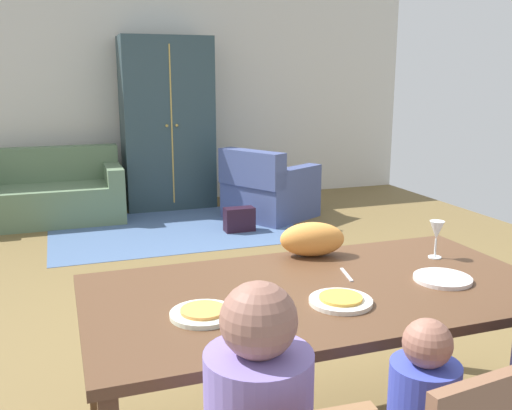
# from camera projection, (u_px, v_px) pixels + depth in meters

# --- Properties ---
(ground_plane) EXTENTS (7.11, 6.57, 0.02)m
(ground_plane) POSITION_uv_depth(u_px,v_px,m) (230.00, 285.00, 4.56)
(ground_plane) COLOR brown
(back_wall) EXTENTS (7.11, 0.10, 2.70)m
(back_wall) POSITION_uv_depth(u_px,v_px,m) (154.00, 98.00, 7.33)
(back_wall) COLOR beige
(back_wall) RESTS_ON ground_plane
(dining_table) EXTENTS (1.96, 1.02, 0.76)m
(dining_table) POSITION_uv_depth(u_px,v_px,m) (320.00, 302.00, 2.41)
(dining_table) COLOR #533521
(dining_table) RESTS_ON ground_plane
(plate_near_man) EXTENTS (0.25, 0.25, 0.02)m
(plate_near_man) POSITION_uv_depth(u_px,v_px,m) (203.00, 314.00, 2.11)
(plate_near_man) COLOR silver
(plate_near_man) RESTS_ON dining_table
(pizza_near_man) EXTENTS (0.17, 0.17, 0.01)m
(pizza_near_man) POSITION_uv_depth(u_px,v_px,m) (203.00, 310.00, 2.11)
(pizza_near_man) COLOR #E29646
(pizza_near_man) RESTS_ON plate_near_man
(plate_near_child) EXTENTS (0.25, 0.25, 0.02)m
(plate_near_child) POSITION_uv_depth(u_px,v_px,m) (341.00, 301.00, 2.23)
(plate_near_child) COLOR white
(plate_near_child) RESTS_ON dining_table
(pizza_near_child) EXTENTS (0.17, 0.17, 0.01)m
(pizza_near_child) POSITION_uv_depth(u_px,v_px,m) (341.00, 298.00, 2.23)
(pizza_near_child) COLOR gold
(pizza_near_child) RESTS_ON plate_near_child
(plate_near_woman) EXTENTS (0.25, 0.25, 0.02)m
(plate_near_woman) POSITION_uv_depth(u_px,v_px,m) (443.00, 279.00, 2.48)
(plate_near_woman) COLOR silver
(plate_near_woman) RESTS_ON dining_table
(wine_glass) EXTENTS (0.07, 0.07, 0.19)m
(wine_glass) POSITION_uv_depth(u_px,v_px,m) (437.00, 232.00, 2.76)
(wine_glass) COLOR silver
(wine_glass) RESTS_ON dining_table
(fork) EXTENTS (0.05, 0.15, 0.01)m
(fork) POSITION_uv_depth(u_px,v_px,m) (259.00, 300.00, 2.26)
(fork) COLOR silver
(fork) RESTS_ON dining_table
(knife) EXTENTS (0.05, 0.17, 0.01)m
(knife) POSITION_uv_depth(u_px,v_px,m) (347.00, 275.00, 2.55)
(knife) COLOR silver
(knife) RESTS_ON dining_table
(cat) EXTENTS (0.35, 0.23, 0.17)m
(cat) POSITION_uv_depth(u_px,v_px,m) (312.00, 239.00, 2.80)
(cat) COLOR #E28F3F
(cat) RESTS_ON dining_table
(area_rug) EXTENTS (2.60, 1.80, 0.01)m
(area_rug) POSITION_uv_depth(u_px,v_px,m) (174.00, 229.00, 6.18)
(area_rug) COLOR #455F88
(area_rug) RESTS_ON ground_plane
(couch) EXTENTS (1.67, 0.86, 0.82)m
(couch) POSITION_uv_depth(u_px,v_px,m) (47.00, 195.00, 6.48)
(couch) COLOR #5B7556
(couch) RESTS_ON ground_plane
(armchair) EXTENTS (1.17, 1.16, 0.82)m
(armchair) POSITION_uv_depth(u_px,v_px,m) (268.00, 191.00, 6.64)
(armchair) COLOR #414E81
(armchair) RESTS_ON ground_plane
(armoire) EXTENTS (1.10, 0.59, 2.10)m
(armoire) POSITION_uv_depth(u_px,v_px,m) (167.00, 124.00, 7.06)
(armoire) COLOR #2B4046
(armoire) RESTS_ON ground_plane
(handbag) EXTENTS (0.32, 0.16, 0.26)m
(handbag) POSITION_uv_depth(u_px,v_px,m) (239.00, 220.00, 6.08)
(handbag) COLOR black
(handbag) RESTS_ON ground_plane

